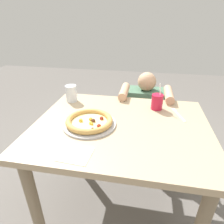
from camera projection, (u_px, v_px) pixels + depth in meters
ground_plane at (119, 202)px, 1.58m from camera, size 8.00×8.00×0.00m
dining_table at (121, 139)px, 1.29m from camera, size 1.12×0.89×0.75m
pizza_near at (89, 122)px, 1.22m from camera, size 0.34×0.34×0.05m
drink_cup_colored at (157, 102)px, 1.41m from camera, size 0.08×0.08×0.20m
water_cup_clear at (71, 93)px, 1.53m from camera, size 0.09×0.09×0.13m
paper_napkin at (75, 154)px, 0.97m from camera, size 0.17×0.15×0.00m
fork at (178, 114)px, 1.36m from camera, size 0.08×0.20×0.00m
diner_seated at (144, 120)px, 2.00m from camera, size 0.44×0.54×0.90m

